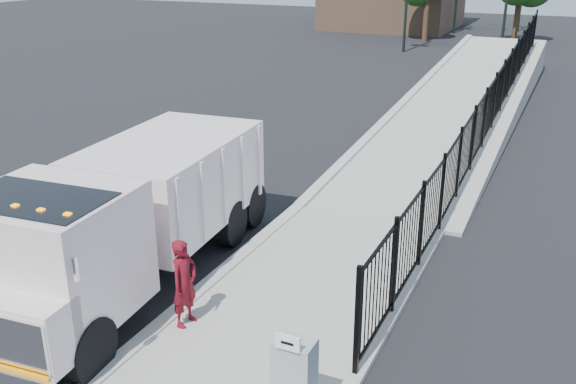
% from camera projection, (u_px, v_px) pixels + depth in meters
% --- Properties ---
extents(ground, '(120.00, 120.00, 0.00)m').
position_uv_depth(ground, '(222.00, 277.00, 13.08)').
color(ground, black).
rests_on(ground, ground).
extents(sidewalk, '(3.55, 12.00, 0.12)m').
position_uv_depth(sidewalk, '(262.00, 350.00, 10.61)').
color(sidewalk, '#9E998E').
rests_on(sidewalk, ground).
extents(curb, '(0.30, 12.00, 0.16)m').
position_uv_depth(curb, '(165.00, 322.00, 11.36)').
color(curb, '#ADAAA3').
rests_on(curb, ground).
extents(ramp, '(3.95, 24.06, 3.19)m').
position_uv_depth(ramp, '(467.00, 114.00, 25.84)').
color(ramp, '#9E998E').
rests_on(ramp, ground).
extents(iron_fence, '(0.10, 28.00, 1.80)m').
position_uv_depth(iron_fence, '(492.00, 119.00, 21.57)').
color(iron_fence, black).
rests_on(iron_fence, ground).
extents(truck, '(3.14, 8.12, 2.72)m').
position_uv_depth(truck, '(124.00, 214.00, 12.24)').
color(truck, black).
rests_on(truck, ground).
extents(worker, '(0.43, 0.61, 1.59)m').
position_uv_depth(worker, '(184.00, 283.00, 10.98)').
color(worker, '#5F0B15').
rests_on(worker, sidewalk).
extents(utility_cabinet, '(0.55, 0.40, 1.25)m').
position_uv_depth(utility_cabinet, '(294.00, 380.00, 8.80)').
color(utility_cabinet, gray).
rests_on(utility_cabinet, sidewalk).
extents(arrow_sign, '(0.35, 0.04, 0.22)m').
position_uv_depth(arrow_sign, '(288.00, 343.00, 8.35)').
color(arrow_sign, white).
rests_on(arrow_sign, utility_cabinet).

